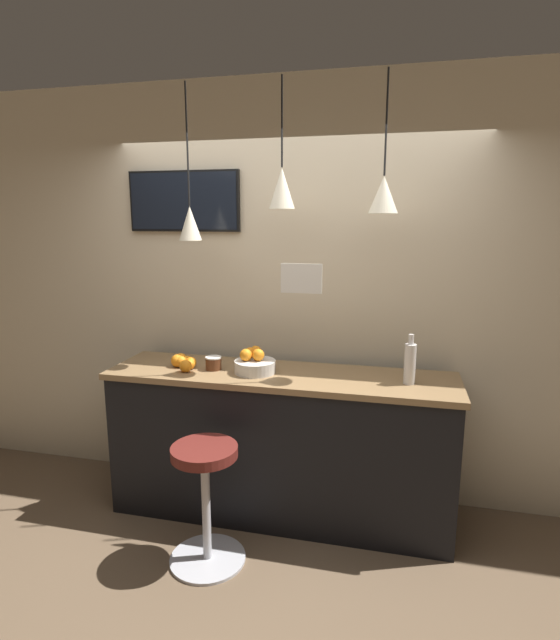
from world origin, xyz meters
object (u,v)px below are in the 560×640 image
object	(u,v)px
spread_jar	(213,363)
juice_bottle	(410,363)
fruit_bowl	(254,363)
bar_stool	(205,487)
mounted_tv	(184,201)

from	to	relation	value
spread_jar	juice_bottle	bearing A→B (deg)	0.00
fruit_bowl	juice_bottle	bearing A→B (deg)	-0.39
fruit_bowl	spread_jar	world-z (taller)	fruit_bowl
juice_bottle	bar_stool	bearing A→B (deg)	-153.53
juice_bottle	spread_jar	xyz separation A→B (m)	(-1.25, -0.00, -0.09)
mounted_tv	bar_stool	bearing A→B (deg)	-62.57
juice_bottle	mounted_tv	distance (m)	1.90
bar_stool	mounted_tv	bearing A→B (deg)	117.43
fruit_bowl	mounted_tv	xyz separation A→B (m)	(-0.62, 0.37, 1.04)
spread_jar	fruit_bowl	bearing A→B (deg)	1.35
fruit_bowl	bar_stool	bearing A→B (deg)	-103.56
fruit_bowl	juice_bottle	xyz separation A→B (m)	(0.97, -0.01, 0.07)
mounted_tv	juice_bottle	bearing A→B (deg)	-13.23
fruit_bowl	spread_jar	bearing A→B (deg)	-178.65
spread_jar	bar_stool	bearing A→B (deg)	-75.21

